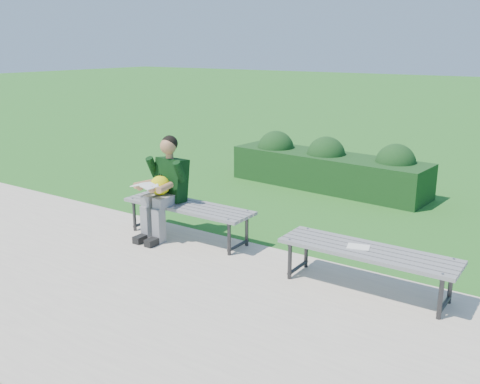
{
  "coord_description": "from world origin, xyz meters",
  "views": [
    {
      "loc": [
        3.59,
        -5.36,
        2.46
      ],
      "look_at": [
        0.09,
        -0.18,
        0.72
      ],
      "focal_mm": 40.0,
      "sensor_mm": 36.0,
      "label": 1
    }
  ],
  "objects": [
    {
      "name": "walkway",
      "position": [
        0.0,
        -1.75,
        0.01
      ],
      "size": [
        30.0,
        3.5,
        0.02
      ],
      "color": "#AFAA94",
      "rests_on": "ground"
    },
    {
      "name": "bench_right",
      "position": [
        1.85,
        -0.49,
        0.42
      ],
      "size": [
        1.8,
        0.5,
        0.46
      ],
      "color": "gray",
      "rests_on": "walkway"
    },
    {
      "name": "paper_sheet",
      "position": [
        1.75,
        -0.49,
        0.47
      ],
      "size": [
        0.25,
        0.21,
        0.01
      ],
      "color": "white",
      "rests_on": "bench_right"
    },
    {
      "name": "hedge",
      "position": [
        -0.25,
        3.08,
        0.39
      ],
      "size": [
        3.59,
        1.18,
        0.91
      ],
      "color": "#133B16",
      "rests_on": "ground"
    },
    {
      "name": "bench_left",
      "position": [
        -0.63,
        -0.31,
        0.42
      ],
      "size": [
        1.8,
        0.5,
        0.46
      ],
      "color": "gray",
      "rests_on": "walkway"
    },
    {
      "name": "ground",
      "position": [
        0.0,
        0.0,
        0.0
      ],
      "size": [
        80.0,
        80.0,
        0.0
      ],
      "color": "#287E23",
      "rests_on": "ground"
    },
    {
      "name": "seated_boy",
      "position": [
        -0.93,
        -0.4,
        0.71
      ],
      "size": [
        0.56,
        0.76,
        1.31
      ],
      "color": "slate",
      "rests_on": "walkway"
    }
  ]
}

